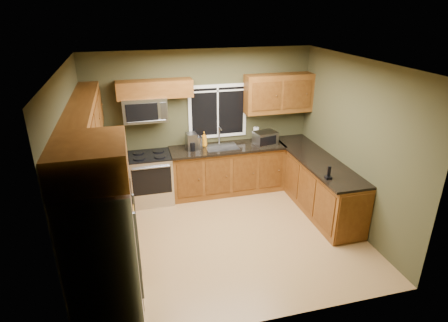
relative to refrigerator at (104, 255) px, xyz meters
name	(u,v)px	position (x,y,z in m)	size (l,w,h in m)	color
floor	(226,235)	(1.74, 1.30, -0.90)	(4.20, 4.20, 0.00)	#9D7445
ceiling	(227,64)	(1.74, 1.30, 1.80)	(4.20, 4.20, 0.00)	white
back_wall	(202,122)	(1.74, 3.10, 0.45)	(4.20, 4.20, 0.00)	#3D3C23
front_wall	(272,223)	(1.74, -0.50, 0.45)	(4.20, 4.20, 0.00)	#3D3C23
left_wall	(75,173)	(-0.36, 1.30, 0.45)	(3.60, 3.60, 0.00)	#3D3C23
right_wall	(354,145)	(3.84, 1.30, 0.45)	(3.60, 3.60, 0.00)	#3D3C23
window	(218,111)	(2.04, 3.08, 0.65)	(1.12, 0.03, 1.02)	white
base_cabinets_left	(107,211)	(-0.06, 1.78, -0.45)	(0.60, 2.65, 0.90)	brown
countertop_left	(105,184)	(-0.04, 1.78, 0.02)	(0.65, 2.65, 0.04)	black
base_cabinets_back	(227,170)	(2.15, 2.80, -0.45)	(2.17, 0.60, 0.90)	brown
countertop_back	(228,148)	(2.15, 2.78, 0.02)	(2.17, 0.65, 0.04)	black
base_cabinets_peninsula	(315,183)	(3.54, 1.84, -0.45)	(0.60, 2.52, 0.90)	brown
countertop_peninsula	(316,159)	(3.51, 1.85, 0.02)	(0.65, 2.50, 0.04)	black
upper_cabinets_left	(85,125)	(-0.20, 1.78, 0.96)	(0.33, 2.65, 0.72)	brown
upper_cabinets_back_left	(155,89)	(0.89, 2.94, 1.17)	(1.30, 0.33, 0.30)	brown
upper_cabinets_back_right	(279,93)	(3.19, 2.94, 0.96)	(1.30, 0.33, 0.72)	brown
upper_cabinet_over_fridge	(89,160)	(0.00, 0.00, 1.13)	(0.72, 0.90, 0.38)	brown
refrigerator	(104,255)	(0.00, 0.00, 0.00)	(0.74, 0.90, 1.80)	#B7B7BC
range	(151,178)	(0.69, 2.77, -0.43)	(0.76, 0.69, 0.94)	#B7B7BC
microwave	(145,109)	(0.69, 2.91, 0.83)	(0.76, 0.41, 0.42)	#B7B7BC
sink	(222,146)	(2.04, 2.79, 0.05)	(0.60, 0.42, 0.36)	slate
toaster_oven	(265,138)	(2.87, 2.71, 0.17)	(0.46, 0.39, 0.25)	#B7B7BC
coffee_maker	(191,142)	(1.48, 2.82, 0.18)	(0.20, 0.26, 0.31)	slate
kettle	(198,142)	(1.61, 2.82, 0.17)	(0.18, 0.18, 0.28)	#B7B7BC
paper_towel_roll	(256,134)	(2.78, 2.98, 0.17)	(0.13, 0.13, 0.29)	white
soap_bottle_a	(204,139)	(1.74, 2.92, 0.18)	(0.11, 0.11, 0.28)	orange
soap_bottle_c	(191,142)	(1.49, 3.00, 0.12)	(0.12, 0.12, 0.16)	white
cordless_phone	(328,175)	(3.29, 1.05, 0.10)	(0.10, 0.10, 0.21)	black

